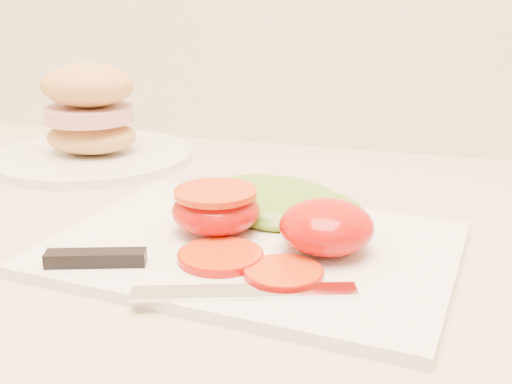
# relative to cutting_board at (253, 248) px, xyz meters

# --- Properties ---
(cutting_board) EXTENTS (0.37, 0.29, 0.01)m
(cutting_board) POSITION_rel_cutting_board_xyz_m (0.00, 0.00, 0.00)
(cutting_board) COLOR white
(cutting_board) RESTS_ON counter
(tomato_half_dome) EXTENTS (0.08, 0.08, 0.05)m
(tomato_half_dome) POSITION_rel_cutting_board_xyz_m (0.07, 0.00, 0.03)
(tomato_half_dome) COLOR red
(tomato_half_dome) RESTS_ON cutting_board
(tomato_half_cut) EXTENTS (0.08, 0.08, 0.04)m
(tomato_half_cut) POSITION_rel_cutting_board_xyz_m (-0.04, 0.02, 0.03)
(tomato_half_cut) COLOR red
(tomato_half_cut) RESTS_ON cutting_board
(tomato_slice_0) EXTENTS (0.07, 0.07, 0.01)m
(tomato_slice_0) POSITION_rel_cutting_board_xyz_m (-0.01, -0.04, 0.01)
(tomato_slice_0) COLOR #D94512
(tomato_slice_0) RESTS_ON cutting_board
(tomato_slice_1) EXTENTS (0.06, 0.06, 0.01)m
(tomato_slice_1) POSITION_rel_cutting_board_xyz_m (0.04, -0.06, 0.01)
(tomato_slice_1) COLOR #D94512
(tomato_slice_1) RESTS_ON cutting_board
(lettuce_leaf_0) EXTENTS (0.15, 0.10, 0.03)m
(lettuce_leaf_0) POSITION_rel_cutting_board_xyz_m (-0.01, 0.07, 0.02)
(lettuce_leaf_0) COLOR #82B22F
(lettuce_leaf_0) RESTS_ON cutting_board
(lettuce_leaf_1) EXTENTS (0.11, 0.09, 0.02)m
(lettuce_leaf_1) POSITION_rel_cutting_board_xyz_m (0.04, 0.07, 0.02)
(lettuce_leaf_1) COLOR #82B22F
(lettuce_leaf_1) RESTS_ON cutting_board
(knife) EXTENTS (0.26, 0.08, 0.01)m
(knife) POSITION_rel_cutting_board_xyz_m (-0.06, -0.09, 0.01)
(knife) COLOR silver
(knife) RESTS_ON cutting_board
(sandwich_plate) EXTENTS (0.27, 0.27, 0.13)m
(sandwich_plate) POSITION_rel_cutting_board_xyz_m (-0.30, 0.23, 0.04)
(sandwich_plate) COLOR white
(sandwich_plate) RESTS_ON counter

